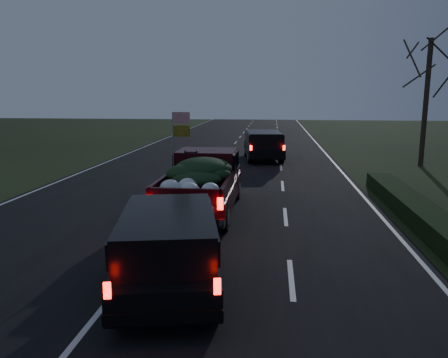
# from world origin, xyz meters

# --- Properties ---
(ground) EXTENTS (120.00, 120.00, 0.00)m
(ground) POSITION_xyz_m (0.00, 0.00, 0.00)
(ground) COLOR black
(ground) RESTS_ON ground
(road_asphalt) EXTENTS (14.00, 120.00, 0.02)m
(road_asphalt) POSITION_xyz_m (0.00, 0.00, 0.01)
(road_asphalt) COLOR black
(road_asphalt) RESTS_ON ground
(hedge_row) EXTENTS (1.00, 10.00, 0.60)m
(hedge_row) POSITION_xyz_m (7.80, 3.00, 0.30)
(hedge_row) COLOR black
(hedge_row) RESTS_ON ground
(bare_tree_far) EXTENTS (3.60, 3.60, 7.00)m
(bare_tree_far) POSITION_xyz_m (11.50, 14.00, 5.23)
(bare_tree_far) COLOR black
(bare_tree_far) RESTS_ON ground
(pickup_truck) EXTENTS (2.27, 5.84, 3.05)m
(pickup_truck) POSITION_xyz_m (0.76, 2.93, 1.14)
(pickup_truck) COLOR #35070F
(pickup_truck) RESTS_ON ground
(lead_suv) EXTENTS (2.69, 5.21, 1.43)m
(lead_suv) POSITION_xyz_m (2.54, 15.35, 1.08)
(lead_suv) COLOR black
(lead_suv) RESTS_ON ground
(rear_suv) EXTENTS (2.80, 4.92, 1.33)m
(rear_suv) POSITION_xyz_m (1.02, -3.15, 1.01)
(rear_suv) COLOR black
(rear_suv) RESTS_ON ground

